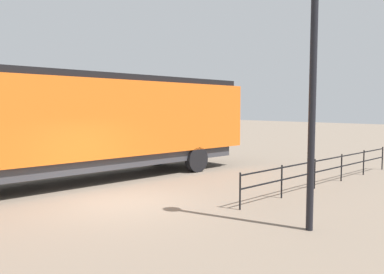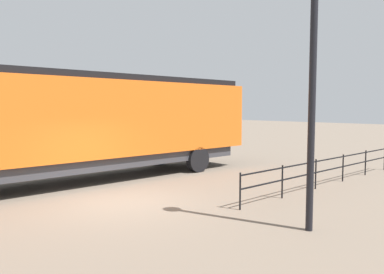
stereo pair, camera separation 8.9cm
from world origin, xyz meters
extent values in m
plane|color=#756656|center=(0.00, 0.00, 0.00)|extent=(120.00, 120.00, 0.00)
cube|color=orange|center=(-3.81, 0.42, 2.41)|extent=(3.07, 15.18, 2.81)
cube|color=black|center=(-3.81, 6.66, 1.98)|extent=(2.94, 2.70, 1.97)
cube|color=black|center=(-3.81, 0.42, 3.93)|extent=(2.76, 14.57, 0.24)
cube|color=#38383D|center=(-3.81, 0.42, 0.78)|extent=(2.76, 13.96, 0.45)
cylinder|color=black|center=(-5.20, 5.28, 0.55)|extent=(0.30, 1.10, 1.10)
cylinder|color=black|center=(-2.43, 5.28, 0.55)|extent=(0.30, 1.10, 1.10)
cylinder|color=black|center=(4.99, 1.85, 2.76)|extent=(0.16, 0.16, 5.53)
cube|color=black|center=(2.80, 6.96, 0.95)|extent=(0.04, 9.94, 0.04)
cube|color=black|center=(2.80, 6.96, 0.57)|extent=(0.04, 9.94, 0.04)
cylinder|color=black|center=(2.80, 1.99, 0.52)|extent=(0.05, 0.05, 1.04)
cylinder|color=black|center=(2.80, 3.98, 0.52)|extent=(0.05, 0.05, 1.04)
cylinder|color=black|center=(2.80, 5.96, 0.52)|extent=(0.05, 0.05, 1.04)
cylinder|color=black|center=(2.80, 7.95, 0.52)|extent=(0.05, 0.05, 1.04)
cylinder|color=black|center=(2.80, 9.94, 0.52)|extent=(0.05, 0.05, 1.04)
cylinder|color=black|center=(2.80, 11.93, 0.52)|extent=(0.05, 0.05, 1.04)
camera|label=1|loc=(9.36, -5.84, 2.81)|focal=35.14mm
camera|label=2|loc=(9.42, -5.78, 2.81)|focal=35.14mm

